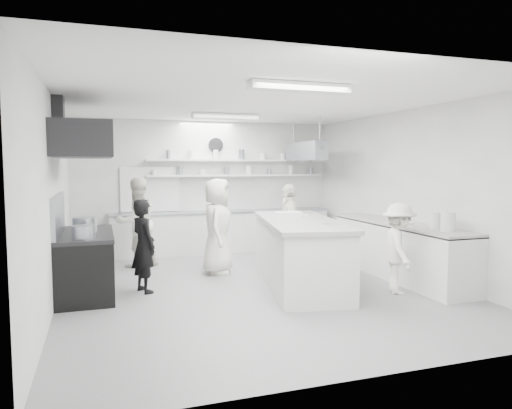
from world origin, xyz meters
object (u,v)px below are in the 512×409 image
object	(u,v)px
right_counter	(399,251)
prep_island	(299,254)
back_counter	(223,232)
cook_back	(137,222)
cook_stove	(144,246)
stove	(86,265)

from	to	relation	value
right_counter	prep_island	world-z (taller)	prep_island
back_counter	prep_island	world-z (taller)	prep_island
back_counter	cook_back	xyz separation A→B (m)	(-2.00, -1.02, 0.41)
prep_island	cook_stove	size ratio (longest dim) A/B	1.94
stove	back_counter	size ratio (longest dim) A/B	0.36
stove	cook_stove	size ratio (longest dim) A/B	1.23
cook_back	right_counter	bearing A→B (deg)	130.24
back_counter	cook_stove	bearing A→B (deg)	-124.50
back_counter	prep_island	distance (m)	3.38
prep_island	cook_back	xyz separation A→B (m)	(-2.44, 2.33, 0.35)
back_counter	cook_stove	world-z (taller)	cook_stove
stove	prep_island	distance (m)	3.39
cook_stove	cook_back	distance (m)	1.96
stove	cook_back	distance (m)	2.04
back_counter	cook_stove	distance (m)	3.61
prep_island	cook_back	bearing A→B (deg)	147.32
cook_stove	prep_island	bearing A→B (deg)	-120.55
stove	right_counter	xyz separation A→B (m)	(5.25, -0.60, 0.02)
cook_stove	right_counter	bearing A→B (deg)	-117.49
prep_island	cook_stove	distance (m)	2.52
cook_stove	cook_back	bearing A→B (deg)	-23.15
stove	right_counter	world-z (taller)	right_counter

